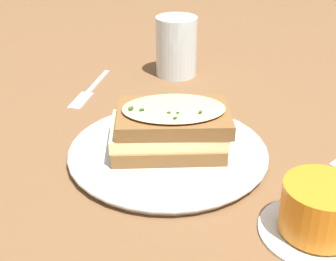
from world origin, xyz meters
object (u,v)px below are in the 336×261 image
Objects in this scene: sandwich at (169,127)px; teacup_with_saucer at (321,212)px; dinner_plate at (168,151)px; water_glass at (176,46)px; fork at (88,92)px.

teacup_with_saucer is (0.05, 0.22, -0.02)m from sandwich.
sandwich is 0.22m from teacup_with_saucer.
dinner_plate is at bearing -9.52° from sandwich.
teacup_with_saucer is at bearing 76.92° from dinner_plate.
fork is (0.16, -0.09, -0.05)m from water_glass.
water_glass reaches higher than teacup_with_saucer.
fork is (-0.11, -0.23, -0.01)m from dinner_plate.
water_glass is at bearing -151.77° from dinner_plate.
sandwich is (-0.00, 0.00, 0.04)m from dinner_plate.
sandwich is 1.43× the size of teacup_with_saucer.
water_glass reaches higher than sandwich.
teacup_with_saucer is at bearing 48.56° from water_glass.
teacup_with_saucer is (0.05, 0.22, 0.02)m from dinner_plate.
dinner_plate is 0.26m from fork.
sandwich is at bearing 109.35° from teacup_with_saucer.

